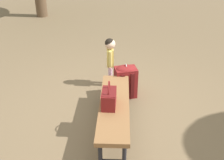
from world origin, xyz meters
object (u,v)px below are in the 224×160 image
object	(u,v)px
child_standing	(110,55)
backpack_large	(126,80)
park_bench	(114,107)
handbag	(109,98)
backpack_small	(116,98)

from	to	relation	value
child_standing	backpack_large	xyz separation A→B (m)	(-0.41, -0.21, -0.30)
park_bench	child_standing	distance (m)	1.33
handbag	backpack_small	world-z (taller)	handbag
backpack_large	backpack_small	size ratio (longest dim) A/B	1.81
handbag	backpack_small	xyz separation A→B (m)	(0.61, -0.18, -0.41)
handbag	backpack_large	distance (m)	1.06
backpack_large	park_bench	bearing A→B (deg)	161.43
park_bench	backpack_small	bearing A→B (deg)	-9.95
park_bench	child_standing	size ratio (longest dim) A/B	1.85
backpack_large	backpack_small	world-z (taller)	backpack_large
handbag	park_bench	bearing A→B (deg)	-57.53
handbag	child_standing	world-z (taller)	child_standing
park_bench	handbag	world-z (taller)	handbag
park_bench	handbag	xyz separation A→B (m)	(-0.05, 0.08, 0.18)
handbag	backpack_large	world-z (taller)	handbag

